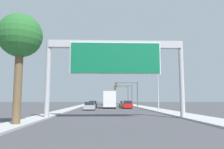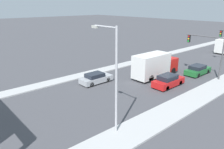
% 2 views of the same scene
% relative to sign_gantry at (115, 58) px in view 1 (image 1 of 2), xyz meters
% --- Properties ---
extents(sidewalk_right, '(3.00, 120.00, 0.15)m').
position_rel_sign_gantry_xyz_m(sidewalk_right, '(7.75, 42.14, -5.75)').
color(sidewalk_right, '#B1B1B1').
rests_on(sidewalk_right, ground).
extents(median_strip_left, '(2.00, 120.00, 0.15)m').
position_rel_sign_gantry_xyz_m(median_strip_left, '(-7.25, 42.14, -5.75)').
color(median_strip_left, '#B1B1B1').
rests_on(median_strip_left, ground).
extents(sign_gantry, '(13.36, 0.73, 7.50)m').
position_rel_sign_gantry_xyz_m(sign_gantry, '(0.00, 0.00, 0.00)').
color(sign_gantry, '#B2B2B7').
rests_on(sign_gantry, ground).
extents(car_far_left, '(1.88, 4.58, 1.41)m').
position_rel_sign_gantry_xyz_m(car_far_left, '(3.50, 30.47, -5.16)').
color(car_far_left, '#1E662D').
rests_on(car_far_left, ground).
extents(car_far_right, '(1.74, 4.51, 1.47)m').
position_rel_sign_gantry_xyz_m(car_far_right, '(-3.50, 27.95, -5.13)').
color(car_far_right, black).
rests_on(car_far_right, ground).
extents(car_near_left, '(1.81, 4.35, 1.37)m').
position_rel_sign_gantry_xyz_m(car_near_left, '(-3.50, 17.00, -5.18)').
color(car_near_left, '#A5A8AD').
rests_on(car_near_left, ground).
extents(car_near_center, '(1.84, 4.59, 1.54)m').
position_rel_sign_gantry_xyz_m(car_near_center, '(3.50, 23.06, -5.11)').
color(car_near_center, red).
rests_on(car_near_center, ground).
extents(truck_box_primary, '(2.45, 7.76, 3.40)m').
position_rel_sign_gantry_xyz_m(truck_box_primary, '(0.00, 24.74, -4.11)').
color(truck_box_primary, red).
rests_on(truck_box_primary, ground).
extents(truck_box_secondary, '(2.49, 8.91, 3.01)m').
position_rel_sign_gantry_xyz_m(truck_box_secondary, '(0.00, 50.13, -4.28)').
color(truck_box_secondary, navy).
rests_on(truck_box_secondary, ground).
extents(traffic_light_near_intersection, '(5.52, 0.32, 5.99)m').
position_rel_sign_gantry_xyz_m(traffic_light_near_intersection, '(4.93, 30.14, -1.70)').
color(traffic_light_near_intersection, '#4C4C4F').
rests_on(traffic_light_near_intersection, ground).
extents(traffic_light_mid_block, '(5.18, 0.32, 5.88)m').
position_rel_sign_gantry_xyz_m(traffic_light_mid_block, '(5.04, 40.14, -1.79)').
color(traffic_light_mid_block, '#4C4C4F').
rests_on(traffic_light_mid_block, ground).
extents(traffic_light_far_intersection, '(4.79, 0.32, 6.16)m').
position_rel_sign_gantry_xyz_m(traffic_light_far_intersection, '(5.22, 50.14, -1.64)').
color(traffic_light_far_intersection, '#4C4C4F').
rests_on(traffic_light_far_intersection, ground).
extents(palm_tree_foreground, '(3.08, 3.08, 7.86)m').
position_rel_sign_gantry_xyz_m(palm_tree_foreground, '(-7.05, -5.44, 0.30)').
color(palm_tree_foreground, brown).
rests_on(palm_tree_foreground, ground).
extents(street_lamp_right, '(2.85, 0.28, 8.50)m').
position_rel_sign_gantry_xyz_m(street_lamp_right, '(6.48, 11.10, -0.77)').
color(street_lamp_right, '#B2B2B7').
rests_on(street_lamp_right, ground).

